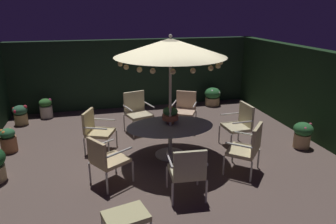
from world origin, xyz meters
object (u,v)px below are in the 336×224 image
(patio_chair_north, at_px, (188,169))
(patio_chair_south, at_px, (137,110))
(centerpiece_planter, at_px, (170,114))
(ottoman_footrest, at_px, (126,217))
(potted_plant_left_near, at_px, (303,134))
(patio_dining_table, at_px, (170,131))
(potted_plant_back_right, at_px, (8,140))
(patio_chair_northeast, at_px, (248,146))
(patio_chair_southeast, at_px, (185,108))
(patio_chair_southwest, at_px, (96,128))
(patio_umbrella, at_px, (170,48))
(potted_plant_right_far, at_px, (20,114))
(patio_chair_west, at_px, (106,158))
(potted_plant_back_left, at_px, (46,108))
(potted_plant_front_corner, at_px, (212,96))

(patio_chair_north, distance_m, patio_chair_south, 3.35)
(centerpiece_planter, height_order, patio_chair_north, centerpiece_planter)
(ottoman_footrest, bearing_deg, potted_plant_left_near, 25.90)
(patio_dining_table, distance_m, patio_chair_north, 1.70)
(centerpiece_planter, bearing_deg, potted_plant_back_right, 165.15)
(patio_dining_table, xyz_separation_m, centerpiece_planter, (0.04, 0.13, 0.35))
(patio_chair_northeast, relative_size, patio_chair_southeast, 1.02)
(centerpiece_planter, height_order, patio_chair_southwest, centerpiece_planter)
(patio_umbrella, bearing_deg, potted_plant_left_near, -6.50)
(patio_umbrella, height_order, centerpiece_planter, patio_umbrella)
(patio_umbrella, relative_size, potted_plant_right_far, 4.73)
(patio_dining_table, bearing_deg, ottoman_footrest, -117.12)
(centerpiece_planter, xyz_separation_m, patio_chair_north, (-0.17, -1.82, -0.37))
(patio_chair_southwest, height_order, patio_chair_west, patio_chair_southwest)
(patio_chair_west, bearing_deg, potted_plant_back_right, 136.37)
(potted_plant_back_left, xyz_separation_m, potted_plant_right_far, (-0.62, -0.45, -0.00))
(potted_plant_right_far, xyz_separation_m, potted_plant_front_corner, (5.90, 0.42, 0.02))
(patio_chair_southwest, bearing_deg, patio_chair_northeast, -32.21)
(patio_umbrella, height_order, potted_plant_back_left, patio_umbrella)
(patio_umbrella, bearing_deg, potted_plant_back_right, 163.03)
(ottoman_footrest, bearing_deg, potted_plant_right_far, 113.32)
(potted_plant_left_near, bearing_deg, patio_chair_southwest, 167.83)
(potted_plant_back_left, bearing_deg, patio_chair_west, -70.33)
(patio_chair_northeast, xyz_separation_m, potted_plant_back_left, (-4.22, 4.48, -0.27))
(patio_chair_north, xyz_separation_m, potted_plant_back_right, (-3.37, 2.77, -0.27))
(patio_chair_south, distance_m, ottoman_footrest, 4.19)
(patio_umbrella, height_order, patio_chair_south, patio_umbrella)
(patio_chair_northeast, bearing_deg, patio_chair_south, 122.16)
(patio_dining_table, relative_size, patio_chair_southeast, 1.91)
(patio_chair_southeast, relative_size, potted_plant_right_far, 1.79)
(patio_chair_northeast, bearing_deg, centerpiece_planter, 134.28)
(potted_plant_back_right, bearing_deg, patio_chair_southwest, -12.16)
(centerpiece_planter, distance_m, patio_chair_southwest, 1.73)
(ottoman_footrest, height_order, potted_plant_left_near, potted_plant_left_near)
(patio_chair_west, height_order, ottoman_footrest, patio_chair_west)
(potted_plant_right_far, height_order, potted_plant_front_corner, potted_plant_front_corner)
(patio_chair_west, height_order, potted_plant_left_near, patio_chair_west)
(patio_chair_southeast, bearing_deg, patio_chair_south, 173.68)
(patio_chair_southwest, xyz_separation_m, potted_plant_back_left, (-1.39, 2.69, -0.24))
(centerpiece_planter, height_order, potted_plant_front_corner, centerpiece_planter)
(patio_umbrella, relative_size, patio_chair_southwest, 2.79)
(patio_dining_table, relative_size, patio_chair_north, 1.96)
(potted_plant_left_near, relative_size, potted_plant_back_left, 1.05)
(patio_chair_southwest, relative_size, potted_plant_right_far, 1.70)
(centerpiece_planter, xyz_separation_m, patio_chair_south, (-0.51, 1.51, -0.34))
(patio_dining_table, distance_m, patio_chair_southeast, 1.70)
(centerpiece_planter, height_order, potted_plant_right_far, centerpiece_planter)
(patio_chair_northeast, xyz_separation_m, potted_plant_front_corner, (1.05, 4.45, -0.26))
(patio_chair_south, xyz_separation_m, potted_plant_right_far, (-3.10, 1.25, -0.29))
(patio_umbrella, relative_size, patio_chair_southeast, 2.64)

